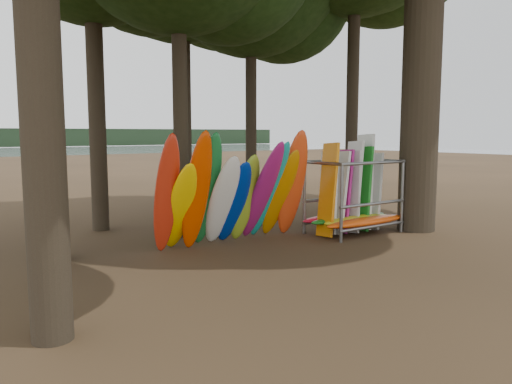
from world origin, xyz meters
TOP-DOWN VIEW (x-y plane):
  - ground at (0.00, 0.00)m, footprint 120.00×120.00m
  - kayak_row at (-1.21, 1.87)m, footprint 4.63×2.14m
  - storage_rack at (2.46, 1.16)m, footprint 3.13×1.56m

SIDE VIEW (x-z plane):
  - ground at x=0.00m, z-range 0.00..0.00m
  - storage_rack at x=2.46m, z-range -0.45..2.46m
  - kayak_row at x=-1.21m, z-range -0.24..2.90m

